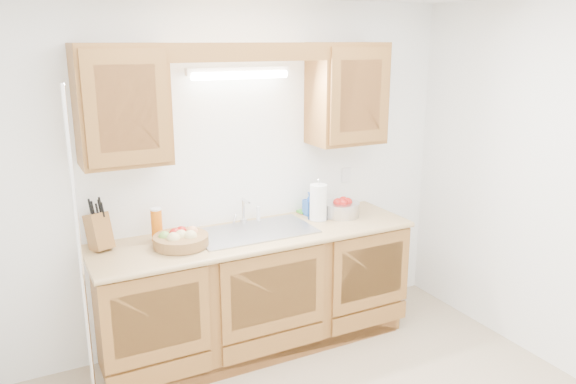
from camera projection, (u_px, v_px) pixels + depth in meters
room at (350, 237)px, 2.85m from camera, size 3.52×3.50×2.50m
base_cabinets at (256, 292)px, 4.09m from camera, size 2.20×0.60×0.86m
countertop at (256, 235)px, 3.97m from camera, size 2.30×0.63×0.04m
upper_cabinet_left at (121, 105)px, 3.48m from camera, size 0.55×0.33×0.75m
upper_cabinet_right at (347, 94)px, 4.21m from camera, size 0.55×0.33×0.75m
valance at (253, 52)px, 3.64m from camera, size 2.20×0.05×0.12m
fluorescent_fixture at (240, 73)px, 3.87m from camera, size 0.76×0.08×0.08m
sink at (255, 241)px, 4.00m from camera, size 0.84×0.46×0.36m
wire_shelf_pole at (81, 261)px, 3.19m from camera, size 0.03×0.03×2.00m
outlet_plate at (346, 175)px, 4.58m from camera, size 0.08×0.01×0.12m
fruit_basket at (181, 239)px, 3.69m from camera, size 0.46×0.46×0.11m
knife_block at (99, 231)px, 3.63m from camera, size 0.17×0.22×0.35m
orange_canister at (157, 224)px, 3.78m from camera, size 0.08×0.08×0.23m
soap_bottle at (309, 204)px, 4.34m from camera, size 0.09×0.09×0.18m
sponge at (305, 212)px, 4.42m from camera, size 0.13×0.09×0.02m
paper_towel at (318, 203)px, 4.21m from camera, size 0.16×0.16×0.33m
apple_bowl at (341, 208)px, 4.32m from camera, size 0.33×0.33×0.15m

